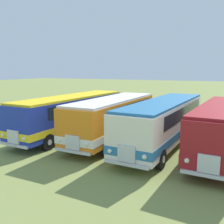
% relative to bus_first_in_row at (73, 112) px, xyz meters
% --- Properties ---
extents(bus_first_in_row, '(3.14, 11.69, 2.99)m').
position_rel_bus_first_in_row_xyz_m(bus_first_in_row, '(0.00, 0.00, 0.00)').
color(bus_first_in_row, '#1E339E').
rests_on(bus_first_in_row, ground).
extents(bus_second_in_row, '(2.73, 10.13, 2.99)m').
position_rel_bus_first_in_row_xyz_m(bus_second_in_row, '(3.59, -0.23, -0.01)').
color(bus_second_in_row, orange).
rests_on(bus_second_in_row, ground).
extents(bus_third_in_row, '(3.16, 11.69, 2.99)m').
position_rel_bus_first_in_row_xyz_m(bus_third_in_row, '(7.18, 0.02, 0.00)').
color(bus_third_in_row, silver).
rests_on(bus_third_in_row, ground).
extents(bus_fourth_in_row, '(3.13, 10.26, 2.99)m').
position_rel_bus_first_in_row_xyz_m(bus_fourth_in_row, '(10.77, -0.45, -0.01)').
color(bus_fourth_in_row, maroon).
rests_on(bus_fourth_in_row, ground).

